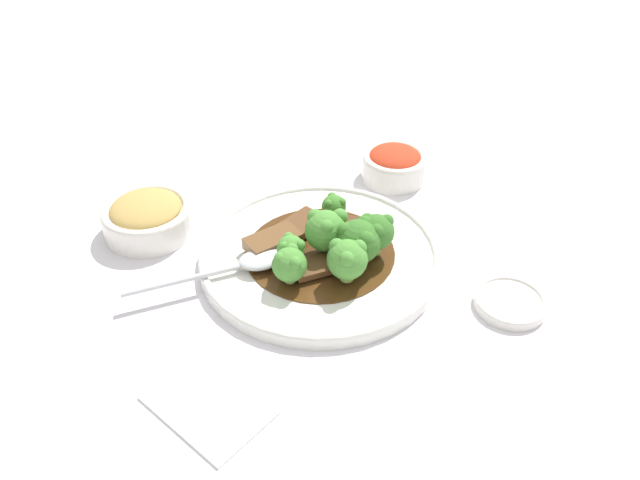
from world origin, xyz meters
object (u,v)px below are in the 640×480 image
at_px(side_bowl_appetizer, 148,216).
at_px(broccoli_floret_2, 291,248).
at_px(sauce_dish, 510,302).
at_px(broccoli_floret_3, 328,228).
at_px(broccoli_floret_1, 358,241).
at_px(side_bowl_kimchi, 394,164).
at_px(beef_strip_2, 350,233).
at_px(beef_strip_0, 298,226).
at_px(broccoli_floret_6, 347,259).
at_px(main_plate, 320,255).
at_px(broccoli_floret_4, 289,264).
at_px(serving_spoon, 247,263).
at_px(broccoli_floret_0, 376,231).
at_px(beef_strip_3, 273,241).
at_px(beef_strip_1, 317,265).
at_px(broccoli_floret_5, 334,206).

bearing_deg(side_bowl_appetizer, broccoli_floret_2, -169.31).
bearing_deg(sauce_dish, broccoli_floret_3, 15.05).
xyz_separation_m(broccoli_floret_1, side_bowl_kimchi, (0.08, -0.22, -0.03)).
bearing_deg(beef_strip_2, beef_strip_0, 25.13).
bearing_deg(beef_strip_0, broccoli_floret_6, 157.59).
xyz_separation_m(main_plate, beef_strip_2, (-0.01, -0.05, 0.01)).
bearing_deg(broccoli_floret_3, broccoli_floret_2, 67.71).
xyz_separation_m(broccoli_floret_2, sauce_dish, (-0.24, -0.11, -0.04)).
distance_m(broccoli_floret_4, serving_spoon, 0.06).
bearing_deg(main_plate, serving_spoon, 57.02).
bearing_deg(beef_strip_0, broccoli_floret_3, 167.45).
height_order(beef_strip_0, broccoli_floret_3, broccoli_floret_3).
height_order(broccoli_floret_0, side_bowl_appetizer, broccoli_floret_0).
height_order(broccoli_floret_2, broccoli_floret_3, broccoli_floret_3).
xyz_separation_m(beef_strip_0, side_bowl_kimchi, (-0.02, -0.21, 0.00)).
xyz_separation_m(main_plate, beef_strip_0, (0.05, -0.02, 0.01)).
height_order(beef_strip_3, broccoli_floret_3, broccoli_floret_3).
relative_size(broccoli_floret_0, serving_spoon, 0.31).
xyz_separation_m(beef_strip_3, sauce_dish, (-0.28, -0.09, -0.02)).
xyz_separation_m(main_plate, beef_strip_1, (-0.02, 0.03, 0.01)).
bearing_deg(beef_strip_1, broccoli_floret_2, 23.20).
distance_m(beef_strip_1, side_bowl_kimchi, 0.26).
height_order(beef_strip_0, broccoli_floret_6, broccoli_floret_6).
bearing_deg(main_plate, broccoli_floret_3, -151.37).
xyz_separation_m(beef_strip_0, sauce_dish, (-0.27, -0.05, -0.02)).
relative_size(broccoli_floret_2, broccoli_floret_3, 0.70).
relative_size(broccoli_floret_5, side_bowl_kimchi, 0.37).
distance_m(serving_spoon, side_bowl_kimchi, 0.30).
bearing_deg(serving_spoon, broccoli_floret_6, -154.43).
height_order(beef_strip_2, broccoli_floret_5, broccoli_floret_5).
bearing_deg(broccoli_floret_0, broccoli_floret_4, 62.74).
distance_m(broccoli_floret_2, broccoli_floret_3, 0.05).
xyz_separation_m(beef_strip_3, serving_spoon, (-0.00, 0.05, -0.00)).
distance_m(beef_strip_3, broccoli_floret_6, 0.11).
relative_size(beef_strip_2, side_bowl_appetizer, 0.64).
xyz_separation_m(beef_strip_0, side_bowl_appetizer, (0.17, 0.10, 0.00)).
relative_size(broccoli_floret_6, side_bowl_appetizer, 0.45).
distance_m(beef_strip_2, broccoli_floret_2, 0.10).
height_order(main_plate, side_bowl_kimchi, side_bowl_kimchi).
bearing_deg(sauce_dish, broccoli_floret_5, 0.14).
height_order(main_plate, side_bowl_appetizer, side_bowl_appetizer).
xyz_separation_m(beef_strip_2, broccoli_floret_6, (-0.04, 0.07, 0.03)).
distance_m(beef_strip_3, sauce_dish, 0.29).
height_order(broccoli_floret_5, sauce_dish, broccoli_floret_5).
distance_m(broccoli_floret_0, broccoli_floret_4, 0.12).
distance_m(beef_strip_3, broccoli_floret_4, 0.07).
bearing_deg(broccoli_floret_4, side_bowl_kimchi, -83.79).
bearing_deg(broccoli_floret_0, beef_strip_3, 30.31).
bearing_deg(broccoli_floret_6, broccoli_floret_0, -90.72).
bearing_deg(broccoli_floret_4, beef_strip_3, -33.78).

